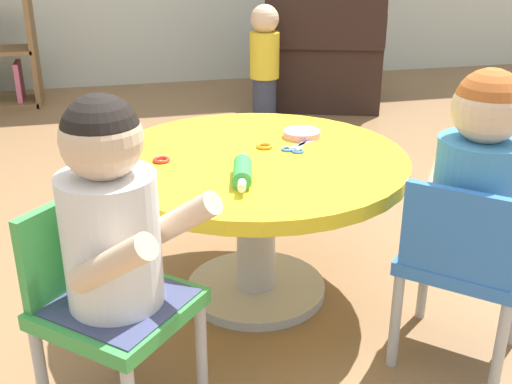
{
  "coord_description": "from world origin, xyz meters",
  "views": [
    {
      "loc": [
        -0.4,
        -1.7,
        1.1
      ],
      "look_at": [
        0.0,
        0.0,
        0.35
      ],
      "focal_mm": 44.56,
      "sensor_mm": 36.0,
      "label": 1
    }
  ],
  "objects_px": {
    "seated_child_left": "(111,214)",
    "child_chair_right": "(463,261)",
    "armchair_dark": "(323,55)",
    "rolling_pin": "(242,172)",
    "craft_scissors": "(297,148)",
    "craft_table": "(256,190)",
    "toddler_standing": "(265,60)",
    "child_chair_left": "(106,301)",
    "seated_child_right": "(479,173)"
  },
  "relations": [
    {
      "from": "craft_table",
      "to": "armchair_dark",
      "type": "xyz_separation_m",
      "value": [
        0.95,
        2.15,
        -0.05
      ]
    },
    {
      "from": "craft_table",
      "to": "child_chair_left",
      "type": "distance_m",
      "value": 0.63
    },
    {
      "from": "craft_table",
      "to": "craft_scissors",
      "type": "distance_m",
      "value": 0.18
    },
    {
      "from": "craft_table",
      "to": "seated_child_right",
      "type": "xyz_separation_m",
      "value": [
        0.46,
        -0.43,
        0.18
      ]
    },
    {
      "from": "seated_child_right",
      "to": "rolling_pin",
      "type": "distance_m",
      "value": 0.59
    },
    {
      "from": "child_chair_left",
      "to": "armchair_dark",
      "type": "distance_m",
      "value": 2.94
    },
    {
      "from": "craft_table",
      "to": "child_chair_left",
      "type": "height_order",
      "value": "child_chair_left"
    },
    {
      "from": "craft_table",
      "to": "child_chair_left",
      "type": "bearing_deg",
      "value": -135.96
    },
    {
      "from": "craft_table",
      "to": "seated_child_left",
      "type": "height_order",
      "value": "seated_child_left"
    },
    {
      "from": "toddler_standing",
      "to": "armchair_dark",
      "type": "bearing_deg",
      "value": 34.35
    },
    {
      "from": "seated_child_left",
      "to": "child_chair_right",
      "type": "height_order",
      "value": "seated_child_left"
    },
    {
      "from": "seated_child_left",
      "to": "craft_scissors",
      "type": "relative_size",
      "value": 3.84
    },
    {
      "from": "seated_child_left",
      "to": "child_chair_right",
      "type": "xyz_separation_m",
      "value": [
        0.85,
        0.01,
        -0.23
      ]
    },
    {
      "from": "seated_child_right",
      "to": "seated_child_left",
      "type": "bearing_deg",
      "value": -177.61
    },
    {
      "from": "child_chair_left",
      "to": "child_chair_right",
      "type": "relative_size",
      "value": 1.0
    },
    {
      "from": "child_chair_right",
      "to": "rolling_pin",
      "type": "xyz_separation_m",
      "value": [
        -0.51,
        0.27,
        0.18
      ]
    },
    {
      "from": "child_chair_left",
      "to": "craft_scissors",
      "type": "height_order",
      "value": "child_chair_left"
    },
    {
      "from": "child_chair_left",
      "to": "toddler_standing",
      "type": "height_order",
      "value": "toddler_standing"
    },
    {
      "from": "child_chair_left",
      "to": "seated_child_right",
      "type": "height_order",
      "value": "seated_child_right"
    },
    {
      "from": "child_chair_left",
      "to": "seated_child_right",
      "type": "xyz_separation_m",
      "value": [
        0.91,
        0.01,
        0.23
      ]
    },
    {
      "from": "child_chair_left",
      "to": "seated_child_left",
      "type": "xyz_separation_m",
      "value": [
        0.03,
        -0.03,
        0.23
      ]
    },
    {
      "from": "craft_scissors",
      "to": "child_chair_left",
      "type": "bearing_deg",
      "value": -141.44
    },
    {
      "from": "toddler_standing",
      "to": "craft_scissors",
      "type": "xyz_separation_m",
      "value": [
        -0.35,
        -1.8,
        0.11
      ]
    },
    {
      "from": "child_chair_right",
      "to": "craft_scissors",
      "type": "bearing_deg",
      "value": 121.53
    },
    {
      "from": "craft_table",
      "to": "seated_child_right",
      "type": "relative_size",
      "value": 1.75
    },
    {
      "from": "craft_scissors",
      "to": "craft_table",
      "type": "bearing_deg",
      "value": -167.37
    },
    {
      "from": "toddler_standing",
      "to": "seated_child_right",
      "type": "bearing_deg",
      "value": -90.58
    },
    {
      "from": "child_chair_right",
      "to": "seated_child_right",
      "type": "xyz_separation_m",
      "value": [
        0.03,
        0.03,
        0.23
      ]
    },
    {
      "from": "craft_table",
      "to": "toddler_standing",
      "type": "distance_m",
      "value": 1.89
    },
    {
      "from": "craft_table",
      "to": "craft_scissors",
      "type": "height_order",
      "value": "craft_scissors"
    },
    {
      "from": "rolling_pin",
      "to": "craft_scissors",
      "type": "xyz_separation_m",
      "value": [
        0.21,
        0.21,
        -0.02
      ]
    },
    {
      "from": "craft_table",
      "to": "rolling_pin",
      "type": "relative_size",
      "value": 3.89
    },
    {
      "from": "seated_child_left",
      "to": "seated_child_right",
      "type": "distance_m",
      "value": 0.88
    },
    {
      "from": "armchair_dark",
      "to": "rolling_pin",
      "type": "bearing_deg",
      "value": -113.77
    },
    {
      "from": "seated_child_left",
      "to": "armchair_dark",
      "type": "relative_size",
      "value": 0.56
    },
    {
      "from": "craft_table",
      "to": "armchair_dark",
      "type": "distance_m",
      "value": 2.35
    },
    {
      "from": "child_chair_right",
      "to": "toddler_standing",
      "type": "xyz_separation_m",
      "value": [
        0.05,
        2.29,
        0.05
      ]
    },
    {
      "from": "child_chair_left",
      "to": "seated_child_left",
      "type": "relative_size",
      "value": 1.05
    },
    {
      "from": "seated_child_left",
      "to": "seated_child_right",
      "type": "relative_size",
      "value": 1.0
    },
    {
      "from": "seated_child_right",
      "to": "toddler_standing",
      "type": "distance_m",
      "value": 2.26
    },
    {
      "from": "seated_child_left",
      "to": "toddler_standing",
      "type": "relative_size",
      "value": 0.76
    },
    {
      "from": "rolling_pin",
      "to": "toddler_standing",
      "type": "bearing_deg",
      "value": 74.42
    },
    {
      "from": "child_chair_right",
      "to": "craft_scissors",
      "type": "height_order",
      "value": "child_chair_right"
    },
    {
      "from": "craft_table",
      "to": "seated_child_right",
      "type": "distance_m",
      "value": 0.65
    },
    {
      "from": "rolling_pin",
      "to": "craft_scissors",
      "type": "bearing_deg",
      "value": 44.65
    },
    {
      "from": "toddler_standing",
      "to": "craft_scissors",
      "type": "distance_m",
      "value": 1.84
    },
    {
      "from": "toddler_standing",
      "to": "rolling_pin",
      "type": "distance_m",
      "value": 2.09
    },
    {
      "from": "craft_table",
      "to": "child_chair_right",
      "type": "distance_m",
      "value": 0.63
    },
    {
      "from": "child_chair_left",
      "to": "seated_child_right",
      "type": "relative_size",
      "value": 1.05
    },
    {
      "from": "toddler_standing",
      "to": "craft_table",
      "type": "bearing_deg",
      "value": -104.73
    }
  ]
}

